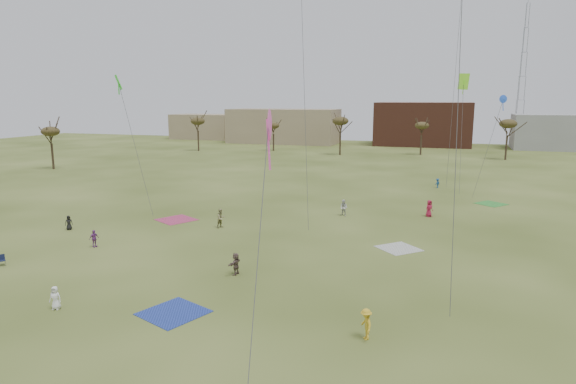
% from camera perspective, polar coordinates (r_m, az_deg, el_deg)
% --- Properties ---
extents(ground, '(260.00, 260.00, 0.00)m').
position_cam_1_polar(ground, '(30.86, -7.15, -14.11)').
color(ground, '#394816').
rests_on(ground, ground).
extents(flyer_near_left, '(0.83, 0.65, 1.49)m').
position_cam_1_polar(flyer_near_left, '(34.51, -25.34, -11.01)').
color(flyer_near_left, white).
rests_on(flyer_near_left, ground).
extents(spectator_fore_b, '(1.09, 1.18, 1.95)m').
position_cam_1_polar(spectator_fore_b, '(50.61, -7.77, -3.03)').
color(spectator_fore_b, '#938D5E').
rests_on(spectator_fore_b, ground).
extents(spectator_fore_c, '(0.67, 1.60, 1.68)m').
position_cam_1_polar(spectator_fore_c, '(37.26, -6.07, -8.26)').
color(spectator_fore_c, brown).
rests_on(spectator_fore_c, ground).
extents(flyer_mid_a, '(0.85, 0.81, 1.46)m').
position_cam_1_polar(flyer_mid_a, '(54.04, -24.03, -3.27)').
color(flyer_mid_a, black).
rests_on(flyer_mid_a, ground).
extents(flyer_mid_b, '(1.10, 1.30, 1.74)m').
position_cam_1_polar(flyer_mid_b, '(28.03, 9.02, -14.87)').
color(flyer_mid_b, gold).
rests_on(flyer_mid_b, ground).
extents(spectator_mid_d, '(0.61, 0.98, 1.56)m').
position_cam_1_polar(spectator_mid_d, '(46.96, -21.54, -5.03)').
color(spectator_mid_d, '#823C91').
rests_on(spectator_mid_d, ground).
extents(spectator_mid_e, '(1.06, 0.94, 1.84)m').
position_cam_1_polar(spectator_mid_e, '(55.57, 6.48, -1.83)').
color(spectator_mid_e, silver).
rests_on(spectator_mid_e, ground).
extents(flyer_far_b, '(1.06, 1.08, 1.88)m').
position_cam_1_polar(flyer_far_b, '(57.04, 16.03, -1.83)').
color(flyer_far_b, '#A31C3C').
rests_on(flyer_far_b, ground).
extents(flyer_far_c, '(0.95, 1.05, 1.41)m').
position_cam_1_polar(flyer_far_c, '(75.84, 16.91, 0.98)').
color(flyer_far_c, navy).
rests_on(flyer_far_c, ground).
extents(blanket_blue, '(4.48, 4.48, 0.03)m').
position_cam_1_polar(blanket_blue, '(31.88, -13.11, -13.47)').
color(blanket_blue, '#243B9C').
rests_on(blanket_blue, ground).
extents(blanket_cream, '(4.45, 4.45, 0.03)m').
position_cam_1_polar(blanket_cream, '(44.55, 12.68, -6.41)').
color(blanket_cream, beige).
rests_on(blanket_cream, ground).
extents(blanket_plum, '(4.84, 4.84, 0.03)m').
position_cam_1_polar(blanket_plum, '(54.93, -12.80, -3.15)').
color(blanket_plum, '#B73863').
rests_on(blanket_plum, ground).
extents(blanket_olive, '(4.32, 4.32, 0.03)m').
position_cam_1_polar(blanket_olive, '(66.65, 22.44, -1.28)').
color(blanket_olive, green).
rests_on(blanket_olive, ground).
extents(camp_chair_left, '(0.74, 0.73, 0.87)m').
position_cam_1_polar(camp_chair_left, '(45.16, -30.20, -7.06)').
color(camp_chair_left, '#131A36').
rests_on(camp_chair_left, ground).
extents(kites_aloft, '(73.86, 54.30, 27.77)m').
position_cam_1_polar(kites_aloft, '(51.60, 10.78, 19.38)').
color(kites_aloft, '#18946D').
rests_on(kites_aloft, ground).
extents(tree_line, '(117.44, 49.32, 8.91)m').
position_cam_1_polar(tree_line, '(105.61, 9.97, 7.38)').
color(tree_line, '#3A2B1E').
rests_on(tree_line, ground).
extents(building_tan, '(32.00, 14.00, 10.00)m').
position_cam_1_polar(building_tan, '(148.18, -0.50, 7.64)').
color(building_tan, '#937F60').
rests_on(building_tan, ground).
extents(building_brick, '(26.00, 16.00, 12.00)m').
position_cam_1_polar(building_brick, '(145.59, 15.39, 7.60)').
color(building_brick, brown).
rests_on(building_brick, ground).
extents(building_grey, '(24.00, 12.00, 9.00)m').
position_cam_1_polar(building_grey, '(146.17, 29.21, 6.06)').
color(building_grey, gray).
rests_on(building_grey, ground).
extents(building_tan_west, '(20.00, 12.00, 8.00)m').
position_cam_1_polar(building_tan_west, '(166.49, -9.64, 7.49)').
color(building_tan_west, '#937F60').
rests_on(building_tan_west, ground).
extents(radio_tower, '(1.51, 1.72, 41.00)m').
position_cam_1_polar(radio_tower, '(151.44, 25.44, 12.08)').
color(radio_tower, '#9EA3A8').
rests_on(radio_tower, ground).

